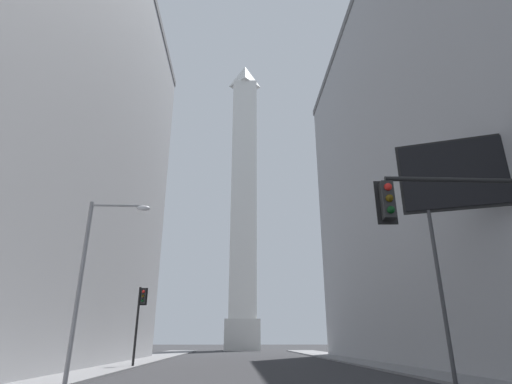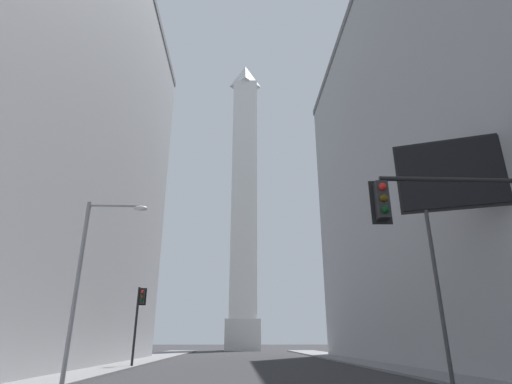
% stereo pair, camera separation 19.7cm
% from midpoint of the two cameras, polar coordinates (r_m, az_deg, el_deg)
% --- Properties ---
extents(sidewalk_left, '(5.00, 99.67, 0.15)m').
position_cam_midpoint_polar(sidewalk_left, '(33.01, -21.46, -22.34)').
color(sidewalk_left, slate).
rests_on(sidewalk_left, ground_plane).
extents(sidewalk_right, '(5.00, 99.67, 0.15)m').
position_cam_midpoint_polar(sidewalk_right, '(33.79, 20.08, -22.43)').
color(sidewalk_right, slate).
rests_on(sidewalk_right, ground_plane).
extents(obelisk, '(7.02, 7.02, 67.76)m').
position_cam_midpoint_polar(obelisk, '(89.97, -1.66, -0.58)').
color(obelisk, silver).
rests_on(obelisk, ground_plane).
extents(traffic_light_near_right, '(5.96, 0.51, 6.44)m').
position_cam_midpoint_polar(traffic_light_near_right, '(13.42, 32.80, -4.14)').
color(traffic_light_near_right, black).
rests_on(traffic_light_near_right, ground_plane).
extents(traffic_light_mid_left, '(0.76, 0.51, 5.85)m').
position_cam_midpoint_polar(traffic_light_mid_left, '(33.36, -16.25, -16.34)').
color(traffic_light_mid_left, black).
rests_on(traffic_light_mid_left, ground_plane).
extents(street_lamp, '(2.87, 0.36, 8.13)m').
position_cam_midpoint_polar(street_lamp, '(19.84, -22.42, -10.01)').
color(street_lamp, gray).
rests_on(street_lamp, ground_plane).
extents(billboard_sign, '(6.60, 2.64, 11.36)m').
position_cam_midpoint_polar(billboard_sign, '(21.78, 29.00, 1.84)').
color(billboard_sign, '#3F3F42').
rests_on(billboard_sign, ground_plane).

